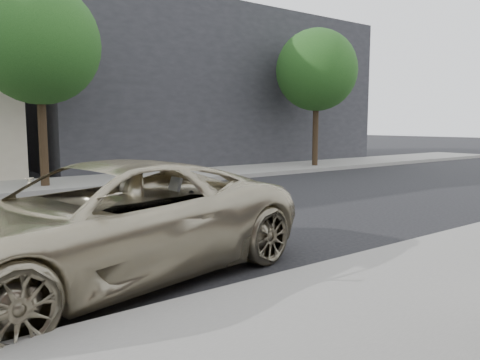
% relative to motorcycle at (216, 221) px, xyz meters
% --- Properties ---
extents(ground, '(120.00, 120.00, 0.00)m').
position_rel_motorcycle_xyz_m(ground, '(-1.80, -2.58, -0.53)').
color(ground, black).
rests_on(ground, ground).
extents(far_sidewalk, '(44.00, 3.00, 0.15)m').
position_rel_motorcycle_xyz_m(far_sidewalk, '(-1.80, -9.08, -0.45)').
color(far_sidewalk, gray).
rests_on(far_sidewalk, ground).
extents(far_building_dark, '(16.00, 11.00, 7.00)m').
position_rel_motorcycle_xyz_m(far_building_dark, '(-8.80, -16.08, 2.97)').
color(far_building_dark, '#28292D').
rests_on(far_building_dark, ground).
extents(street_tree_left, '(3.40, 3.40, 5.70)m').
position_rel_motorcycle_xyz_m(street_tree_left, '(-10.80, -8.58, 3.61)').
color(street_tree_left, '#332517').
rests_on(street_tree_left, far_sidewalk).
extents(street_tree_mid, '(3.40, 3.40, 5.70)m').
position_rel_motorcycle_xyz_m(street_tree_mid, '(0.20, -8.58, 3.61)').
color(street_tree_mid, '#332517').
rests_on(street_tree_mid, far_sidewalk).
extents(motorcycle, '(1.93, 0.62, 1.22)m').
position_rel_motorcycle_xyz_m(motorcycle, '(0.00, 0.00, 0.00)').
color(motorcycle, black).
rests_on(motorcycle, ground).
extents(minivan, '(5.65, 3.45, 1.46)m').
position_rel_motorcycle_xyz_m(minivan, '(1.70, 0.02, 0.21)').
color(minivan, '#B9AE90').
rests_on(minivan, ground).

